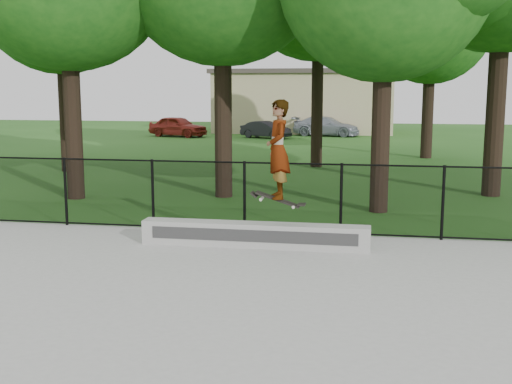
% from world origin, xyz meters
% --- Properties ---
extents(ground, '(100.00, 100.00, 0.00)m').
position_xyz_m(ground, '(0.00, 0.00, 0.00)').
color(ground, '#1F4F16').
rests_on(ground, ground).
extents(concrete_slab, '(14.00, 12.00, 0.06)m').
position_xyz_m(concrete_slab, '(0.00, 0.00, 0.03)').
color(concrete_slab, gray).
rests_on(concrete_slab, ground).
extents(grind_ledge, '(4.36, 0.40, 0.46)m').
position_xyz_m(grind_ledge, '(0.43, 4.70, 0.29)').
color(grind_ledge, '#9E9E99').
rests_on(grind_ledge, concrete_slab).
extents(car_a, '(4.08, 2.67, 1.30)m').
position_xyz_m(car_a, '(-9.41, 32.09, 0.65)').
color(car_a, maroon).
rests_on(car_a, ground).
extents(car_b, '(3.06, 2.17, 1.04)m').
position_xyz_m(car_b, '(-3.75, 31.85, 0.52)').
color(car_b, black).
rests_on(car_b, ground).
extents(car_c, '(4.19, 2.51, 1.24)m').
position_xyz_m(car_c, '(-0.22, 34.29, 0.62)').
color(car_c, gray).
rests_on(car_c, ground).
extents(skater_airborne, '(0.81, 0.76, 2.00)m').
position_xyz_m(skater_airborne, '(0.91, 4.44, 1.92)').
color(skater_airborne, black).
rests_on(skater_airborne, ground).
extents(chainlink_fence, '(16.06, 0.06, 1.50)m').
position_xyz_m(chainlink_fence, '(0.00, 5.90, 0.81)').
color(chainlink_fence, black).
rests_on(chainlink_fence, concrete_slab).
extents(distant_building, '(12.40, 6.40, 4.30)m').
position_xyz_m(distant_building, '(-2.00, 38.00, 2.16)').
color(distant_building, tan).
rests_on(distant_building, ground).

